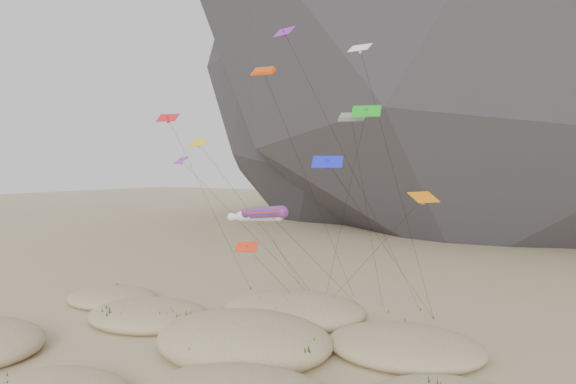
% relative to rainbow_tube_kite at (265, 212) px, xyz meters
% --- Properties ---
extents(ground, '(500.00, 500.00, 0.00)m').
position_rel_rainbow_tube_kite_xyz_m(ground, '(-2.01, -8.10, -11.30)').
color(ground, '#CCB789').
rests_on(ground, ground).
extents(dunes, '(51.31, 36.64, 4.03)m').
position_rel_rainbow_tube_kite_xyz_m(dunes, '(-2.88, -4.21, -10.59)').
color(dunes, '#CCB789').
rests_on(dunes, ground).
extents(dune_grass, '(43.25, 28.58, 1.47)m').
position_rel_rainbow_tube_kite_xyz_m(dune_grass, '(-3.06, -4.24, -10.47)').
color(dune_grass, black).
rests_on(dune_grass, ground).
extents(kite_stakes, '(23.31, 6.36, 0.30)m').
position_rel_rainbow_tube_kite_xyz_m(kite_stakes, '(0.58, 15.30, -11.15)').
color(kite_stakes, '#3F2D1E').
rests_on(kite_stakes, ground).
extents(rainbow_tube_kite, '(7.08, 14.93, 12.08)m').
position_rel_rainbow_tube_kite_xyz_m(rainbow_tube_kite, '(0.00, 0.00, 0.00)').
color(rainbow_tube_kite, red).
rests_on(rainbow_tube_kite, ground).
extents(white_tube_kite, '(7.37, 14.86, 11.30)m').
position_rel_rainbow_tube_kite_xyz_m(white_tube_kite, '(-3.33, 3.35, -0.75)').
color(white_tube_kite, white).
rests_on(white_tube_kite, ground).
extents(orange_parafoil, '(5.01, 13.57, 24.86)m').
position_rel_rainbow_tube_kite_xyz_m(orange_parafoil, '(-4.54, 6.52, 12.77)').
color(orange_parafoil, '#DD450B').
rests_on(orange_parafoil, ground).
extents(multi_parafoil, '(2.83, 11.94, 19.98)m').
position_rel_rainbow_tube_kite_xyz_m(multi_parafoil, '(4.84, 6.56, 8.00)').
color(multi_parafoil, '#DB4617').
rests_on(multi_parafoil, ground).
extents(delta_kites, '(30.13, 20.64, 27.41)m').
position_rel_rainbow_tube_kite_xyz_m(delta_kites, '(0.18, 2.57, 5.85)').
color(delta_kites, orange).
rests_on(delta_kites, ground).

